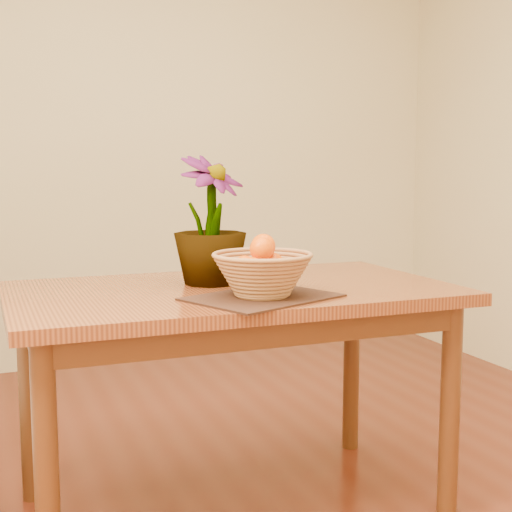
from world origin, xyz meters
name	(u,v)px	position (x,y,z in m)	size (l,w,h in m)	color
wall_back	(116,128)	(0.00, 2.25, 1.35)	(4.00, 0.02, 2.70)	beige
table	(233,314)	(0.00, 0.30, 0.66)	(1.40, 0.80, 0.75)	brown
placemat	(262,297)	(0.02, 0.08, 0.75)	(0.41, 0.31, 0.01)	#3B2115
wicker_basket	(262,276)	(0.02, 0.08, 0.82)	(0.30, 0.30, 0.12)	#A87846
orange_pile	(262,261)	(0.02, 0.08, 0.86)	(0.17, 0.16, 0.13)	#F65E04
potted_plant	(210,220)	(-0.05, 0.38, 0.96)	(0.24, 0.24, 0.42)	#1D4513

